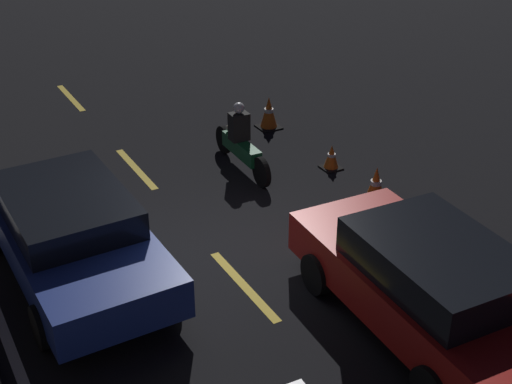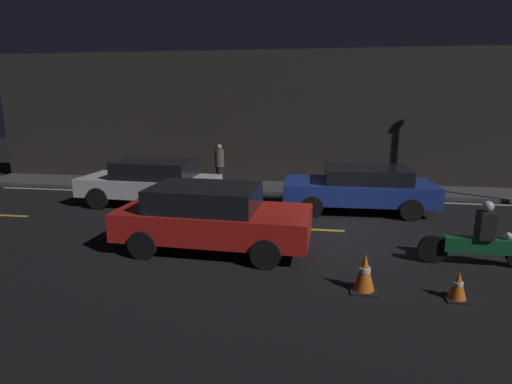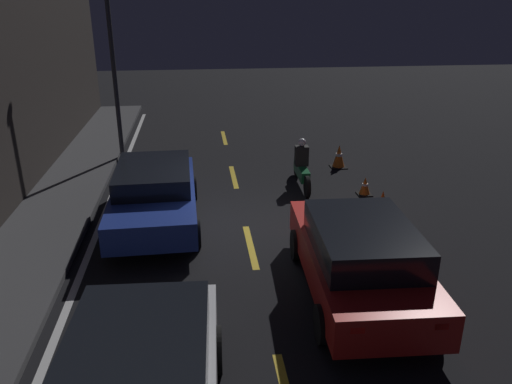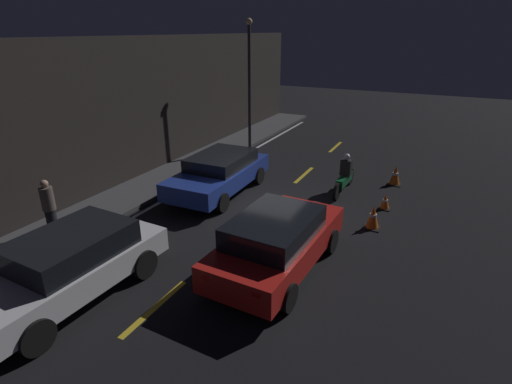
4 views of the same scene
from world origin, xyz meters
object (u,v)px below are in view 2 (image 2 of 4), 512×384
at_px(taxi_red, 212,216).
at_px(pedestrian, 220,165).
at_px(traffic_cone_mid, 458,286).
at_px(sedan_blue, 360,187).
at_px(traffic_cone_near, 365,273).
at_px(sedan_white, 152,181).
at_px(motorcycle, 479,240).

bearing_deg(taxi_red, pedestrian, 104.53).
distance_m(taxi_red, pedestrian, 6.22).
bearing_deg(pedestrian, traffic_cone_mid, -52.60).
distance_m(sedan_blue, traffic_cone_near, 5.40).
distance_m(taxi_red, traffic_cone_near, 3.58).
height_order(sedan_white, pedestrian, pedestrian).
relative_size(traffic_cone_near, traffic_cone_mid, 1.40).
distance_m(traffic_cone_near, pedestrian, 8.92).
xyz_separation_m(sedan_blue, motorcycle, (1.93, -3.91, -0.18)).
bearing_deg(taxi_red, sedan_white, 132.07).
xyz_separation_m(sedan_blue, traffic_cone_near, (-0.45, -5.37, -0.38)).
distance_m(taxi_red, motorcycle, 5.56).
relative_size(taxi_red, traffic_cone_near, 6.18).
xyz_separation_m(sedan_blue, traffic_cone_mid, (1.07, -5.47, -0.48)).
bearing_deg(sedan_white, taxi_red, 132.03).
bearing_deg(taxi_red, motorcycle, 0.97).
xyz_separation_m(motorcycle, traffic_cone_near, (-2.38, -1.46, -0.21)).
distance_m(taxi_red, traffic_cone_mid, 5.02).
xyz_separation_m(taxi_red, motorcycle, (5.55, -0.17, -0.22)).
xyz_separation_m(traffic_cone_near, pedestrian, (-4.44, 7.71, 0.57)).
relative_size(traffic_cone_mid, pedestrian, 0.32).
bearing_deg(traffic_cone_near, sedan_blue, 85.21).
xyz_separation_m(sedan_white, motorcycle, (8.43, -3.67, -0.22)).
xyz_separation_m(sedan_white, traffic_cone_mid, (7.57, -5.22, -0.53)).
bearing_deg(pedestrian, traffic_cone_near, -60.05).
height_order(sedan_blue, motorcycle, motorcycle).
xyz_separation_m(taxi_red, traffic_cone_mid, (4.69, -1.72, -0.52)).
height_order(sedan_white, motorcycle, sedan_white).
height_order(taxi_red, pedestrian, pedestrian).
relative_size(sedan_blue, traffic_cone_mid, 8.86).
bearing_deg(traffic_cone_mid, traffic_cone_near, 176.43).
distance_m(sedan_white, motorcycle, 9.19).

